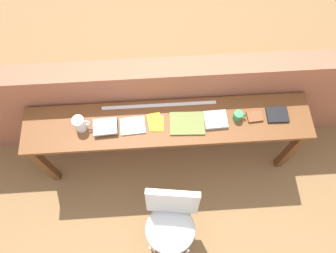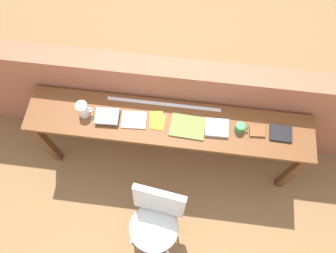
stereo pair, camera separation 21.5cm
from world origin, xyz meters
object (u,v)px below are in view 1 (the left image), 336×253
object	(u,v)px
leather_journal_brown	(255,117)
chair_white_moulded	(171,220)
pamphlet_pile_colourful	(156,122)
book_open_centre	(187,123)
magazine_cycling	(133,126)
pitcher_white	(80,124)
mug	(238,116)
book_repair_rightmost	(277,115)
book_stack_leftmost	(106,127)

from	to	relation	value
leather_journal_brown	chair_white_moulded	bearing A→B (deg)	-139.52
pamphlet_pile_colourful	book_open_centre	bearing A→B (deg)	-6.20
magazine_cycling	leather_journal_brown	bearing A→B (deg)	-2.18
pitcher_white	mug	size ratio (longest dim) A/B	1.67
pamphlet_pile_colourful	book_repair_rightmost	distance (m)	1.06
chair_white_moulded	pamphlet_pile_colourful	distance (m)	0.85
book_open_centre	pitcher_white	bearing A→B (deg)	-178.59
book_stack_leftmost	book_open_centre	world-z (taller)	book_stack_leftmost
chair_white_moulded	mug	bearing A→B (deg)	50.91
leather_journal_brown	book_repair_rightmost	world-z (taller)	same
pitcher_white	mug	distance (m)	1.34
mug	magazine_cycling	bearing A→B (deg)	-178.66
chair_white_moulded	magazine_cycling	world-z (taller)	magazine_cycling
pitcher_white	pamphlet_pile_colourful	size ratio (longest dim) A/B	1.00
pamphlet_pile_colourful	pitcher_white	bearing A→B (deg)	-179.14
mug	leather_journal_brown	world-z (taller)	mug
leather_journal_brown	book_repair_rightmost	size ratio (longest dim) A/B	0.70
magazine_cycling	mug	bearing A→B (deg)	-1.97
book_open_centre	mug	distance (m)	0.44
chair_white_moulded	book_stack_leftmost	world-z (taller)	book_stack_leftmost
mug	leather_journal_brown	distance (m)	0.15
book_open_centre	leather_journal_brown	distance (m)	0.59
pitcher_white	book_repair_rightmost	bearing A→B (deg)	0.46
mug	book_repair_rightmost	xyz separation A→B (m)	(0.35, 0.01, -0.03)
mug	pitcher_white	bearing A→B (deg)	-179.66
chair_white_moulded	book_repair_rightmost	xyz separation A→B (m)	(0.97, 0.77, 0.37)
chair_white_moulded	pitcher_white	bearing A→B (deg)	133.26
pamphlet_pile_colourful	leather_journal_brown	distance (m)	0.86
pitcher_white	book_repair_rightmost	distance (m)	1.69
pitcher_white	magazine_cycling	size ratio (longest dim) A/B	0.88
pitcher_white	pamphlet_pile_colourful	bearing A→B (deg)	0.86
mug	book_open_centre	bearing A→B (deg)	-176.41
magazine_cycling	chair_white_moulded	bearing A→B (deg)	-72.70
magazine_cycling	book_open_centre	world-z (taller)	same
book_stack_leftmost	book_open_centre	bearing A→B (deg)	-0.41
pamphlet_pile_colourful	chair_white_moulded	bearing A→B (deg)	-83.82
book_open_centre	leather_journal_brown	world-z (taller)	leather_journal_brown
magazine_cycling	book_repair_rightmost	world-z (taller)	book_repair_rightmost
leather_journal_brown	book_open_centre	bearing A→B (deg)	178.39
chair_white_moulded	pamphlet_pile_colourful	world-z (taller)	chair_white_moulded
pamphlet_pile_colourful	leather_journal_brown	xyz separation A→B (m)	(0.86, -0.00, 0.01)
chair_white_moulded	leather_journal_brown	bearing A→B (deg)	44.73
pitcher_white	leather_journal_brown	xyz separation A→B (m)	(1.49, 0.01, -0.07)
book_stack_leftmost	book_repair_rightmost	bearing A→B (deg)	1.09
pamphlet_pile_colourful	book_repair_rightmost	bearing A→B (deg)	0.22
chair_white_moulded	mug	size ratio (longest dim) A/B	8.10
pamphlet_pile_colourful	book_repair_rightmost	size ratio (longest dim) A/B	1.00
magazine_cycling	leather_journal_brown	xyz separation A→B (m)	(1.05, 0.02, 0.00)
mug	leather_journal_brown	xyz separation A→B (m)	(0.15, -0.00, -0.03)
pitcher_white	magazine_cycling	world-z (taller)	pitcher_white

